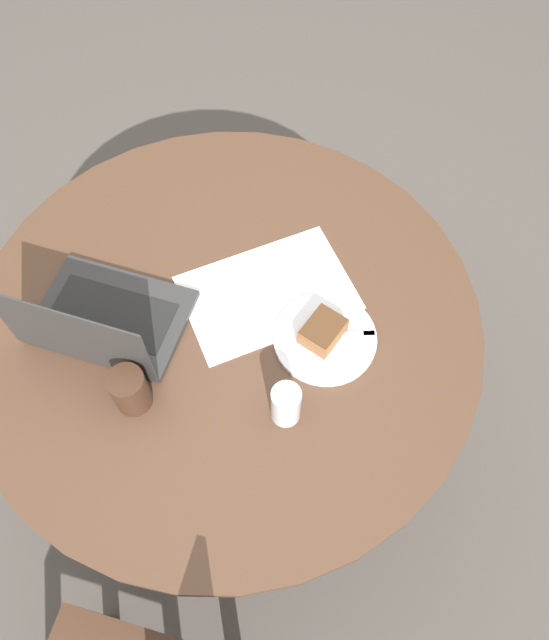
{
  "coord_description": "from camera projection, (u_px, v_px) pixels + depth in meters",
  "views": [
    {
      "loc": [
        -0.36,
        -0.63,
        2.05
      ],
      "look_at": [
        0.07,
        -0.09,
        0.81
      ],
      "focal_mm": 35.0,
      "sensor_mm": 36.0,
      "label": 1
    }
  ],
  "objects": [
    {
      "name": "dining_table",
      "position": [
        230.0,
        349.0,
        1.61
      ],
      "size": [
        1.21,
        1.21,
        0.77
      ],
      "color": "#4C3323",
      "rests_on": "ground_plane"
    },
    {
      "name": "cake_slice",
      "position": [
        323.0,
        331.0,
        1.41
      ],
      "size": [
        0.11,
        0.1,
        0.05
      ],
      "rotation": [
        0.0,
        0.0,
        0.28
      ],
      "color": "brown",
      "rests_on": "plate"
    },
    {
      "name": "ground_plane",
      "position": [
        241.0,
        427.0,
        2.14
      ],
      "size": [
        12.0,
        12.0,
        0.0
      ],
      "primitive_type": "plane",
      "color": "#4C4742"
    },
    {
      "name": "plate",
      "position": [
        325.0,
        338.0,
        1.43
      ],
      "size": [
        0.24,
        0.24,
        0.01
      ],
      "color": "silver",
      "rests_on": "dining_table"
    },
    {
      "name": "fork",
      "position": [
        346.0,
        334.0,
        1.43
      ],
      "size": [
        0.15,
        0.12,
        0.0
      ],
      "rotation": [
        0.0,
        0.0,
        5.65
      ],
      "color": "silver",
      "rests_on": "plate"
    },
    {
      "name": "paper_document",
      "position": [
        268.0,
        293.0,
        1.5
      ],
      "size": [
        0.45,
        0.36,
        0.0
      ],
      "rotation": [
        0.0,
        0.0,
        -0.27
      ],
      "color": "white",
      "rests_on": "dining_table"
    },
    {
      "name": "water_glass",
      "position": [
        286.0,
        404.0,
        1.3
      ],
      "size": [
        0.06,
        0.06,
        0.11
      ],
      "color": "silver",
      "rests_on": "dining_table"
    },
    {
      "name": "coffee_glass",
      "position": [
        130.0,
        390.0,
        1.32
      ],
      "size": [
        0.08,
        0.08,
        0.11
      ],
      "color": "#3D2619",
      "rests_on": "dining_table"
    },
    {
      "name": "laptop",
      "position": [
        103.0,
        321.0,
        1.41
      ],
      "size": [
        0.4,
        0.42,
        0.24
      ],
      "rotation": [
        0.0,
        0.0,
        5.3
      ],
      "color": "#2D2D2D",
      "rests_on": "dining_table"
    }
  ]
}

